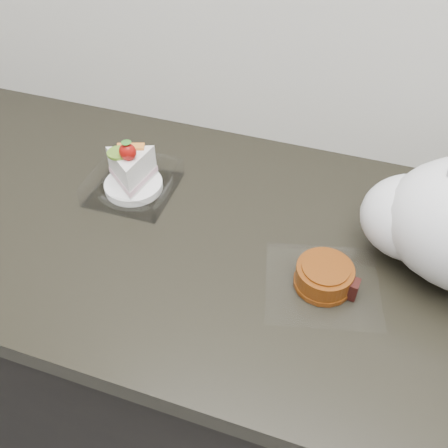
% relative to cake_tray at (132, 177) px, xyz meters
% --- Properties ---
extents(counter, '(2.04, 0.64, 0.90)m').
position_rel_cake_tray_xyz_m(counter, '(0.33, -0.06, -0.48)').
color(counter, black).
rests_on(counter, ground).
extents(cake_tray, '(0.16, 0.16, 0.12)m').
position_rel_cake_tray_xyz_m(cake_tray, '(0.00, 0.00, 0.00)').
color(cake_tray, white).
rests_on(cake_tray, counter).
extents(mooncake_wrap, '(0.22, 0.21, 0.04)m').
position_rel_cake_tray_xyz_m(mooncake_wrap, '(0.39, -0.12, -0.01)').
color(mooncake_wrap, white).
rests_on(mooncake_wrap, counter).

